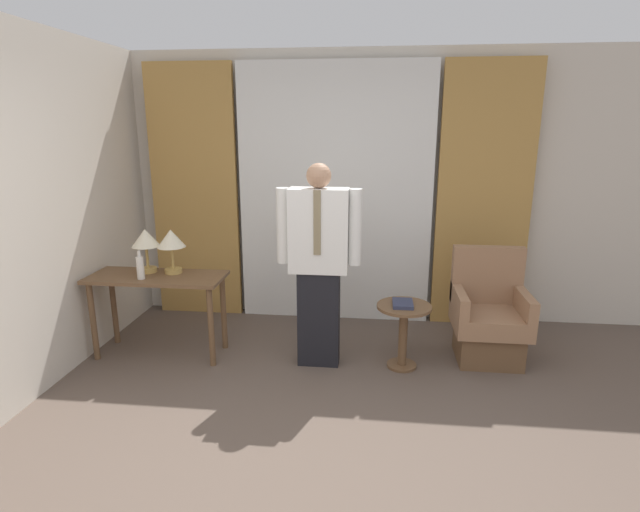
# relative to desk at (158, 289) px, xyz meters

# --- Properties ---
(ground_plane) EXTENTS (16.00, 16.00, 0.00)m
(ground_plane) POSITION_rel_desk_xyz_m (1.45, -1.66, -0.60)
(ground_plane) COLOR brown
(wall_back) EXTENTS (10.00, 0.06, 2.70)m
(wall_back) POSITION_rel_desk_xyz_m (1.45, 1.19, 0.75)
(wall_back) COLOR beige
(wall_back) RESTS_ON ground_plane
(curtain_sheer_center) EXTENTS (1.93, 0.06, 2.58)m
(curtain_sheer_center) POSITION_rel_desk_xyz_m (1.45, 1.06, 0.69)
(curtain_sheer_center) COLOR white
(curtain_sheer_center) RESTS_ON ground_plane
(curtain_drape_left) EXTENTS (0.89, 0.06, 2.58)m
(curtain_drape_left) POSITION_rel_desk_xyz_m (-0.01, 1.06, 0.69)
(curtain_drape_left) COLOR #B28442
(curtain_drape_left) RESTS_ON ground_plane
(curtain_drape_right) EXTENTS (0.89, 0.06, 2.58)m
(curtain_drape_right) POSITION_rel_desk_xyz_m (2.90, 1.06, 0.69)
(curtain_drape_right) COLOR #B28442
(curtain_drape_right) RESTS_ON ground_plane
(desk) EXTENTS (1.16, 0.47, 0.73)m
(desk) POSITION_rel_desk_xyz_m (0.00, 0.00, 0.00)
(desk) COLOR brown
(desk) RESTS_ON ground_plane
(table_lamp_left) EXTENTS (0.24, 0.24, 0.39)m
(table_lamp_left) POSITION_rel_desk_xyz_m (-0.12, 0.09, 0.40)
(table_lamp_left) COLOR tan
(table_lamp_left) RESTS_ON desk
(table_lamp_right) EXTENTS (0.24, 0.24, 0.39)m
(table_lamp_right) POSITION_rel_desk_xyz_m (0.12, 0.09, 0.40)
(table_lamp_right) COLOR tan
(table_lamp_right) RESTS_ON desk
(bottle_near_edge) EXTENTS (0.06, 0.06, 0.25)m
(bottle_near_edge) POSITION_rel_desk_xyz_m (-0.08, -0.11, 0.22)
(bottle_near_edge) COLOR silver
(bottle_near_edge) RESTS_ON desk
(person) EXTENTS (0.69, 0.23, 1.70)m
(person) POSITION_rel_desk_xyz_m (1.41, -0.02, 0.31)
(person) COLOR black
(person) RESTS_ON ground_plane
(armchair) EXTENTS (0.61, 0.58, 0.96)m
(armchair) POSITION_rel_desk_xyz_m (2.86, 0.24, -0.25)
(armchair) COLOR brown
(armchair) RESTS_ON ground_plane
(side_table) EXTENTS (0.45, 0.45, 0.55)m
(side_table) POSITION_rel_desk_xyz_m (2.11, -0.02, -0.23)
(side_table) COLOR brown
(side_table) RESTS_ON ground_plane
(book) EXTENTS (0.16, 0.22, 0.03)m
(book) POSITION_rel_desk_xyz_m (2.10, -0.02, -0.04)
(book) COLOR #2D334C
(book) RESTS_ON side_table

